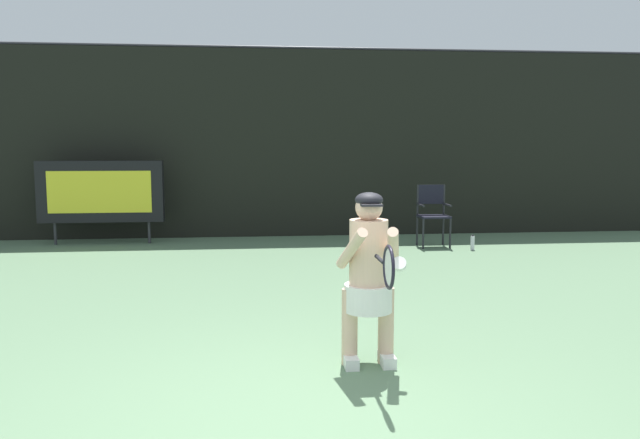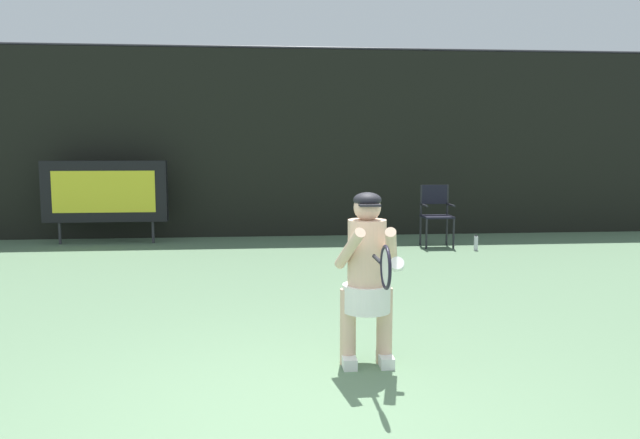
# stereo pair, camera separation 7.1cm
# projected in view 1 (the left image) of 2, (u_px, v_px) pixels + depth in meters

# --- Properties ---
(backdrop_screen) EXTENTS (18.00, 0.12, 3.66)m
(backdrop_screen) POSITION_uv_depth(u_px,v_px,m) (266.00, 143.00, 12.11)
(backdrop_screen) COLOR black
(backdrop_screen) RESTS_ON ground
(scoreboard) EXTENTS (2.20, 0.21, 1.50)m
(scoreboard) POSITION_uv_depth(u_px,v_px,m) (101.00, 192.00, 11.23)
(scoreboard) COLOR black
(scoreboard) RESTS_ON ground
(umpire_chair) EXTENTS (0.52, 0.44, 1.08)m
(umpire_chair) POSITION_uv_depth(u_px,v_px,m) (433.00, 211.00, 11.02)
(umpire_chair) COLOR black
(umpire_chair) RESTS_ON ground
(water_bottle) EXTENTS (0.07, 0.07, 0.27)m
(water_bottle) POSITION_uv_depth(u_px,v_px,m) (472.00, 243.00, 10.66)
(water_bottle) COLOR silver
(water_bottle) RESTS_ON ground
(tennis_player) EXTENTS (0.53, 0.60, 1.41)m
(tennis_player) POSITION_uv_depth(u_px,v_px,m) (369.00, 274.00, 5.03)
(tennis_player) COLOR white
(tennis_player) RESTS_ON ground
(tennis_racket) EXTENTS (0.03, 0.60, 0.31)m
(tennis_racket) POSITION_uv_depth(u_px,v_px,m) (388.00, 267.00, 4.36)
(tennis_racket) COLOR black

